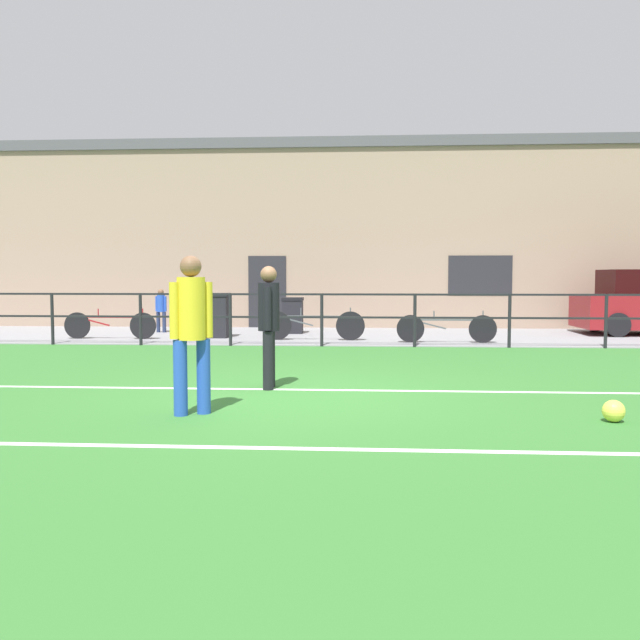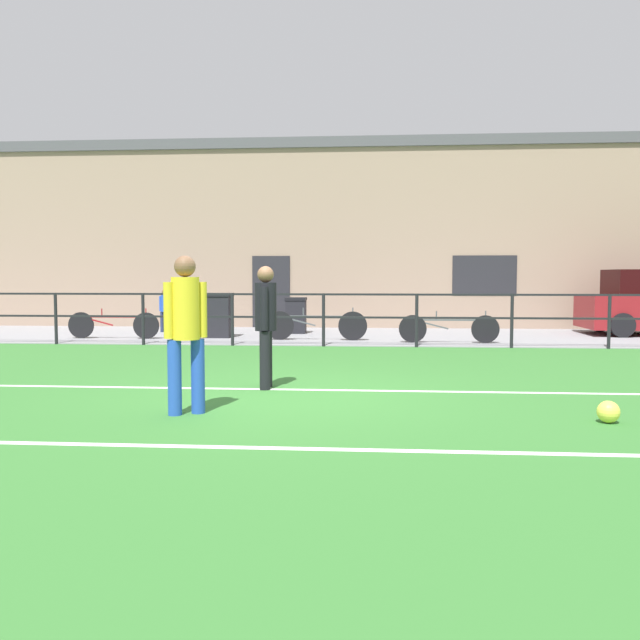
# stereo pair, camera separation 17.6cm
# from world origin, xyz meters

# --- Properties ---
(ground) EXTENTS (60.00, 44.00, 0.04)m
(ground) POSITION_xyz_m (0.00, 0.00, -0.02)
(ground) COLOR #33702D
(field_line_touchline) EXTENTS (36.00, 0.11, 0.00)m
(field_line_touchline) POSITION_xyz_m (0.00, 0.43, 0.00)
(field_line_touchline) COLOR white
(field_line_touchline) RESTS_ON ground
(field_line_hash) EXTENTS (36.00, 0.11, 0.00)m
(field_line_hash) POSITION_xyz_m (0.00, -2.65, 0.00)
(field_line_hash) COLOR white
(field_line_hash) RESTS_ON ground
(pavement_strip) EXTENTS (48.00, 5.00, 0.02)m
(pavement_strip) POSITION_xyz_m (0.00, 8.50, 0.01)
(pavement_strip) COLOR gray
(pavement_strip) RESTS_ON ground
(perimeter_fence) EXTENTS (36.07, 0.07, 1.15)m
(perimeter_fence) POSITION_xyz_m (0.00, 6.00, 0.75)
(perimeter_fence) COLOR black
(perimeter_fence) RESTS_ON ground
(clubhouse_facade) EXTENTS (28.00, 2.56, 5.49)m
(clubhouse_facade) POSITION_xyz_m (0.00, 12.20, 2.76)
(clubhouse_facade) COLOR gray
(clubhouse_facade) RESTS_ON ground
(player_goalkeeper) EXTENTS (0.29, 0.46, 1.66)m
(player_goalkeeper) POSITION_xyz_m (-0.38, 0.53, 0.94)
(player_goalkeeper) COLOR black
(player_goalkeeper) RESTS_ON ground
(player_striker) EXTENTS (0.43, 0.31, 1.75)m
(player_striker) POSITION_xyz_m (-0.98, -1.25, 1.00)
(player_striker) COLOR blue
(player_striker) RESTS_ON ground
(soccer_ball_match) EXTENTS (0.23, 0.23, 0.23)m
(soccer_ball_match) POSITION_xyz_m (3.53, -1.35, 0.12)
(soccer_ball_match) COLOR #E5E04C
(soccer_ball_match) RESTS_ON ground
(spectator_child) EXTENTS (0.31, 0.20, 1.15)m
(spectator_child) POSITION_xyz_m (-4.48, 9.10, 0.68)
(spectator_child) COLOR #232D4C
(spectator_child) RESTS_ON pavement_strip
(bicycle_parked_0) EXTENTS (2.24, 0.04, 0.73)m
(bicycle_parked_0) POSITION_xyz_m (2.77, 6.80, 0.35)
(bicycle_parked_0) COLOR black
(bicycle_parked_0) RESTS_ON pavement_strip
(bicycle_parked_1) EXTENTS (2.40, 0.04, 0.77)m
(bicycle_parked_1) POSITION_xyz_m (-0.27, 7.20, 0.37)
(bicycle_parked_1) COLOR black
(bicycle_parked_1) RESTS_ON pavement_strip
(bicycle_parked_2) EXTENTS (2.24, 0.04, 0.73)m
(bicycle_parked_2) POSITION_xyz_m (-5.16, 7.20, 0.35)
(bicycle_parked_2) COLOR black
(bicycle_parked_2) RESTS_ON pavement_strip
(trash_bin_0) EXTENTS (0.69, 0.58, 1.08)m
(trash_bin_0) POSITION_xyz_m (-2.73, 7.73, 0.57)
(trash_bin_0) COLOR black
(trash_bin_0) RESTS_ON pavement_strip
(trash_bin_1) EXTENTS (0.54, 0.46, 0.94)m
(trash_bin_1) POSITION_xyz_m (-0.95, 9.00, 0.50)
(trash_bin_1) COLOR black
(trash_bin_1) RESTS_ON pavement_strip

